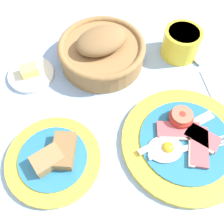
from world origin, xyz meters
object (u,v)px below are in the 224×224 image
Objects in this scene: butter_dish at (31,74)px; teaspoon_by_saucer at (199,63)px; breakfast_plate at (185,140)px; bread_basket at (102,51)px; sugar_cup at (181,42)px; bread_plate at (54,158)px.

teaspoon_by_saucer is at bearing -6.45° from butter_dish.
bread_basket is at bearing 116.15° from breakfast_plate.
sugar_cup is at bearing 73.55° from breakfast_plate.
butter_dish is at bearing -175.97° from bread_basket.
sugar_cup reaches higher than butter_dish.
bread_plate reaches higher than butter_dish.
bread_plate is 2.07× the size of sugar_cup.
bread_basket is at bearing 4.03° from butter_dish.
teaspoon_by_saucer is (0.38, 0.18, -0.01)m from bread_plate.
sugar_cup reaches higher than breakfast_plate.
sugar_cup is at bearing -3.49° from bread_basket.
bread_basket is at bearing 176.51° from sugar_cup.
bread_basket reaches higher than bread_plate.
bread_basket reaches higher than sugar_cup.
breakfast_plate is 0.23m from teaspoon_by_saucer.
breakfast_plate reaches higher than butter_dish.
teaspoon_by_saucer is (0.24, -0.06, -0.03)m from bread_basket.
sugar_cup is (0.34, 0.23, 0.03)m from bread_plate.
breakfast_plate is 1.25× the size of bread_basket.
sugar_cup is 0.47× the size of teaspoon_by_saucer.
breakfast_plate is 0.29m from bread_basket.
breakfast_plate is 0.39m from butter_dish.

